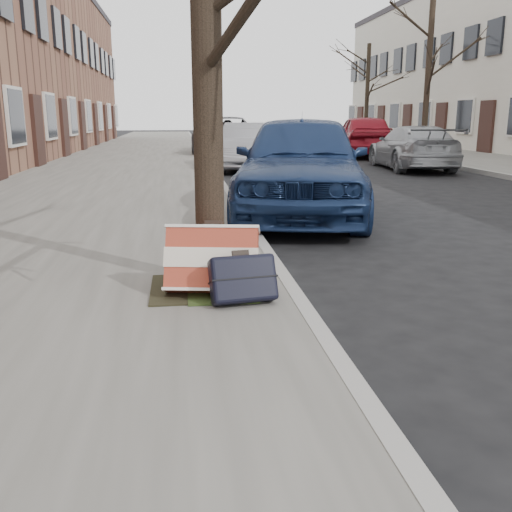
{
  "coord_description": "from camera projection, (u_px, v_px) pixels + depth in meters",
  "views": [
    {
      "loc": [
        -2.16,
        -3.37,
        1.53
      ],
      "look_at": [
        -1.6,
        0.8,
        0.49
      ],
      "focal_mm": 40.0,
      "sensor_mm": 36.0,
      "label": 1
    }
  ],
  "objects": [
    {
      "name": "ground",
      "position": [
        504.0,
        345.0,
        3.89
      ],
      "size": [
        120.0,
        120.0,
        0.0
      ],
      "primitive_type": "plane",
      "color": "black",
      "rests_on": "ground"
    },
    {
      "name": "near_sidewalk",
      "position": [
        130.0,
        164.0,
        17.83
      ],
      "size": [
        5.0,
        70.0,
        0.12
      ],
      "primitive_type": "cube",
      "color": "gray",
      "rests_on": "ground"
    },
    {
      "name": "far_sidewalk",
      "position": [
        475.0,
        160.0,
        19.31
      ],
      "size": [
        4.0,
        70.0,
        0.12
      ],
      "primitive_type": "cube",
      "color": "gray",
      "rests_on": "ground"
    },
    {
      "name": "dirt_patch",
      "position": [
        202.0,
        288.0,
        4.75
      ],
      "size": [
        0.85,
        0.85,
        0.02
      ],
      "primitive_type": "cube",
      "color": "black",
      "rests_on": "near_sidewalk"
    },
    {
      "name": "suitcase_red",
      "position": [
        212.0,
        260.0,
        4.55
      ],
      "size": [
        0.79,
        0.52,
        0.56
      ],
      "primitive_type": "cube",
      "rotation": [
        -0.42,
        0.0,
        -0.18
      ],
      "color": "maroon",
      "rests_on": "near_sidewalk"
    },
    {
      "name": "suitcase_navy",
      "position": [
        243.0,
        278.0,
        4.34
      ],
      "size": [
        0.54,
        0.37,
        0.4
      ],
      "primitive_type": "cube",
      "rotation": [
        -0.42,
        0.0,
        0.15
      ],
      "color": "black",
      "rests_on": "near_sidewalk"
    },
    {
      "name": "car_near_front",
      "position": [
        301.0,
        164.0,
        8.77
      ],
      "size": [
        2.86,
        4.98,
        1.59
      ],
      "primitive_type": "imported",
      "rotation": [
        0.0,
        0.0,
        -0.22
      ],
      "color": "navy",
      "rests_on": "ground"
    },
    {
      "name": "car_near_mid",
      "position": [
        248.0,
        146.0,
        16.44
      ],
      "size": [
        2.17,
        4.22,
        1.33
      ],
      "primitive_type": "imported",
      "rotation": [
        0.0,
        0.0,
        -0.2
      ],
      "color": "#98999F",
      "rests_on": "ground"
    },
    {
      "name": "car_near_back",
      "position": [
        227.0,
        136.0,
        22.67
      ],
      "size": [
        3.13,
        5.6,
        1.48
      ],
      "primitive_type": "imported",
      "rotation": [
        0.0,
        0.0,
        -0.13
      ],
      "color": "#3E3D42",
      "rests_on": "ground"
    },
    {
      "name": "car_far_front",
      "position": [
        412.0,
        148.0,
        16.44
      ],
      "size": [
        2.14,
        4.45,
        1.25
      ],
      "primitive_type": "imported",
      "rotation": [
        0.0,
        0.0,
        3.05
      ],
      "color": "#929599",
      "rests_on": "ground"
    },
    {
      "name": "car_far_back",
      "position": [
        363.0,
        136.0,
        21.58
      ],
      "size": [
        2.55,
        4.86,
        1.58
      ],
      "primitive_type": "imported",
      "rotation": [
        0.0,
        0.0,
        2.99
      ],
      "color": "maroon",
      "rests_on": "ground"
    },
    {
      "name": "tree_far_b",
      "position": [
        428.0,
        78.0,
        21.39
      ],
      "size": [
        0.22,
        0.22,
        5.59
      ],
      "primitive_type": "cylinder",
      "color": "black",
      "rests_on": "far_sidewalk"
    },
    {
      "name": "tree_far_c",
      "position": [
        367.0,
        95.0,
        28.29
      ],
      "size": [
        0.2,
        0.2,
        4.82
      ],
      "primitive_type": "cylinder",
      "color": "black",
      "rests_on": "far_sidewalk"
    }
  ]
}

